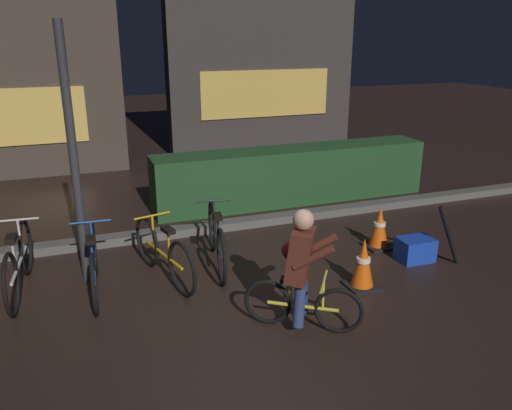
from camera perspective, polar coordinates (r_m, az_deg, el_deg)
The scene contains 14 objects.
ground_plane at distance 5.69m, azimuth 0.22°, elevation -10.69°, with size 40.00×40.00×0.00m, color black.
sidewalk_curb at distance 7.57m, azimuth -5.66°, elevation -2.56°, with size 12.00×0.24×0.12m, color #56544F.
hedge_row at distance 8.82m, azimuth 4.09°, elevation 3.38°, with size 4.80×0.70×0.93m, color #214723.
storefront_right at distance 12.69m, azimuth 0.69°, elevation 16.87°, with size 4.60×0.54×4.80m.
street_post at distance 5.99m, azimuth -19.63°, elevation 4.78°, with size 0.10×0.10×2.93m, color #2D2D33.
parked_bike_left_mid at distance 6.31m, azimuth -24.91°, elevation -5.88°, with size 0.46×1.69×0.78m.
parked_bike_center_left at distance 6.03m, azimuth -17.60°, elevation -6.22°, with size 0.46×1.63×0.75m.
parked_bike_center_right at distance 6.12m, azimuth -10.27°, elevation -5.29°, with size 0.51×1.56×0.74m.
parked_bike_right_mid at distance 6.39m, azimuth -4.41°, elevation -3.81°, with size 0.46×1.67×0.77m.
traffic_cone_near at distance 5.98m, azimuth 11.85°, elevation -6.45°, with size 0.36×0.36×0.60m.
traffic_cone_far at distance 7.12m, azimuth 13.58°, elevation -2.46°, with size 0.36×0.36×0.59m.
blue_crate at distance 6.89m, azimuth 17.30°, elevation -4.74°, with size 0.44×0.32×0.30m, color #193DB7.
cyclist at distance 4.98m, azimuth 5.09°, elevation -7.13°, with size 1.01×0.73×1.25m.
closed_umbrella at distance 6.80m, azimuth 20.66°, elevation -3.19°, with size 0.05×0.05×0.85m, color black.
Camera 1 is at (-1.75, -4.64, 2.79)m, focal length 35.93 mm.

